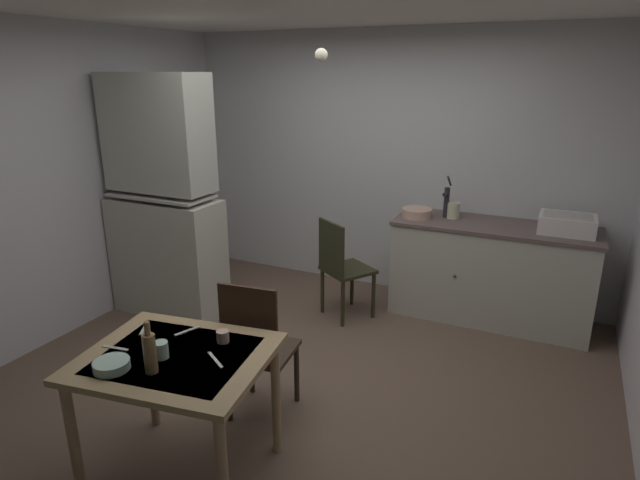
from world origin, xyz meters
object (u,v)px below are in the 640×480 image
Objects in this scene: serving_bowl_wide at (111,365)px; hand_pump at (446,200)px; teacup_cream at (161,350)px; sink_basin at (567,224)px; chair_by_counter at (342,266)px; mixing_bowl_counter at (417,213)px; hutch_cabinet at (164,207)px; glass_bottle at (150,352)px; chair_far_side at (257,347)px; dining_table at (177,373)px.

hand_pump is at bearing 72.59° from serving_bowl_wide.
serving_bowl_wide is 0.25m from teacup_cream.
sink_basin is 0.47× the size of chair_by_counter.
mixing_bowl_counter is (-1.26, -0.05, -0.04)m from sink_basin.
hutch_cabinet is 2.39m from glass_bottle.
hutch_cabinet is 2.26m from teacup_cream.
chair_by_counter is at bearing -141.77° from hand_pump.
hand_pump is 2.38m from chair_far_side.
sink_basin is 3.48m from glass_bottle.
chair_far_side is 1.05× the size of chair_by_counter.
mixing_bowl_counter is 0.30× the size of chair_by_counter.
dining_table is 0.65m from chair_far_side.
teacup_cream is (-0.58, -2.80, -0.13)m from mixing_bowl_counter.
chair_by_counter reaches higher than teacup_cream.
chair_far_side is at bearing 77.48° from teacup_cream.
chair_far_side is 1.61m from chair_by_counter.
sink_basin is at bearing -2.54° from hand_pump.
chair_far_side is (0.10, 0.63, -0.14)m from dining_table.
mixing_bowl_counter is 3.09m from serving_bowl_wide.
mixing_bowl_counter is 2.98m from glass_bottle.
hand_pump reaches higher than dining_table.
hutch_cabinet reaches higher than chair_by_counter.
sink_basin reaches higher than mixing_bowl_counter.
chair_far_side is at bearing 71.17° from serving_bowl_wide.
teacup_cream reaches higher than serving_bowl_wide.
teacup_cream is (-0.82, -2.90, -0.26)m from hand_pump.
mixing_bowl_counter is 2.81m from dining_table.
hand_pump reaches higher than sink_basin.
serving_bowl_wide is at bearing -123.14° from sink_basin.
hand_pump reaches higher than mixing_bowl_counter.
hutch_cabinet is 1.69m from chair_by_counter.
glass_bottle is (-1.79, -2.98, -0.10)m from sink_basin.
chair_by_counter is (-0.10, 1.61, -0.02)m from chair_far_side.
chair_by_counter is (0.00, 2.23, -0.16)m from dining_table.
sink_basin is at bearing 58.97° from glass_bottle.
chair_by_counter is 2.51m from serving_bowl_wide.
glass_bottle is (-0.77, -3.02, -0.19)m from hand_pump.
chair_far_side reaches higher than chair_by_counter.
mixing_bowl_counter is at bearing 79.03° from dining_table.
hand_pump is 0.40× the size of chair_far_side.
hutch_cabinet reaches higher than sink_basin.
chair_by_counter is 2.44m from glass_bottle.
hutch_cabinet is 2.03× the size of dining_table.
sink_basin is at bearing 57.31° from dining_table.
sink_basin is 1.13× the size of hand_pump.
teacup_cream is (-0.05, -2.29, 0.31)m from chair_by_counter.
mixing_bowl_counter reaches higher than dining_table.
glass_bottle reaches higher than chair_far_side.
hand_pump is 3.02m from teacup_cream.
hutch_cabinet reaches higher than chair_far_side.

